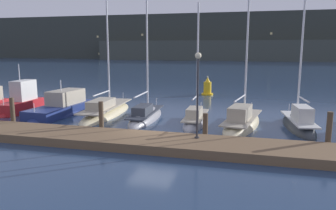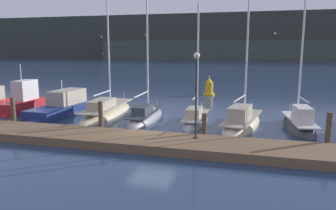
{
  "view_description": "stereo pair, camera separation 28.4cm",
  "coord_description": "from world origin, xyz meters",
  "px_view_note": "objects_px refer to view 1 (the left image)",
  "views": [
    {
      "loc": [
        5.42,
        -17.24,
        5.02
      ],
      "look_at": [
        0.0,
        3.58,
        1.2
      ],
      "focal_mm": 35.0,
      "sensor_mm": 36.0,
      "label": 1
    },
    {
      "loc": [
        5.7,
        -17.17,
        5.02
      ],
      "look_at": [
        0.0,
        3.58,
        1.2
      ],
      "focal_mm": 35.0,
      "sensor_mm": 36.0,
      "label": 2
    }
  ],
  "objects_px": {
    "sailboat_berth_4": "(106,113)",
    "dock_lamppost": "(198,82)",
    "channel_buoy": "(207,88)",
    "sailboat_berth_5": "(146,118)",
    "sailboat_berth_6": "(196,122)",
    "motorboat_berth_3": "(62,110)",
    "sailboat_berth_7": "(242,124)",
    "sailboat_berth_8": "(299,126)",
    "motorboat_berth_2": "(22,106)"
  },
  "relations": [
    {
      "from": "dock_lamppost",
      "to": "motorboat_berth_2",
      "type": "bearing_deg",
      "value": 159.5
    },
    {
      "from": "sailboat_berth_6",
      "to": "channel_buoy",
      "type": "xyz_separation_m",
      "value": [
        -1.07,
        13.4,
        0.63
      ]
    },
    {
      "from": "motorboat_berth_2",
      "to": "sailboat_berth_7",
      "type": "relative_size",
      "value": 0.46
    },
    {
      "from": "sailboat_berth_5",
      "to": "dock_lamppost",
      "type": "xyz_separation_m",
      "value": [
        4.53,
        -5.34,
        3.2
      ]
    },
    {
      "from": "sailboat_berth_6",
      "to": "sailboat_berth_7",
      "type": "height_order",
      "value": "sailboat_berth_7"
    },
    {
      "from": "sailboat_berth_4",
      "to": "sailboat_berth_7",
      "type": "xyz_separation_m",
      "value": [
        10.0,
        -1.17,
        0.0
      ]
    },
    {
      "from": "sailboat_berth_7",
      "to": "sailboat_berth_4",
      "type": "bearing_deg",
      "value": 173.31
    },
    {
      "from": "sailboat_berth_5",
      "to": "channel_buoy",
      "type": "bearing_deg",
      "value": 79.11
    },
    {
      "from": "sailboat_berth_6",
      "to": "motorboat_berth_3",
      "type": "bearing_deg",
      "value": 177.36
    },
    {
      "from": "channel_buoy",
      "to": "dock_lamppost",
      "type": "xyz_separation_m",
      "value": [
        2.0,
        -18.46,
        2.56
      ]
    },
    {
      "from": "motorboat_berth_2",
      "to": "sailboat_berth_5",
      "type": "height_order",
      "value": "sailboat_berth_5"
    },
    {
      "from": "sailboat_berth_4",
      "to": "sailboat_berth_7",
      "type": "relative_size",
      "value": 1.1
    },
    {
      "from": "sailboat_berth_5",
      "to": "sailboat_berth_6",
      "type": "distance_m",
      "value": 3.6
    },
    {
      "from": "motorboat_berth_2",
      "to": "sailboat_berth_7",
      "type": "height_order",
      "value": "sailboat_berth_7"
    },
    {
      "from": "sailboat_berth_4",
      "to": "dock_lamppost",
      "type": "xyz_separation_m",
      "value": [
        7.92,
        -6.15,
        3.17
      ]
    },
    {
      "from": "motorboat_berth_3",
      "to": "dock_lamppost",
      "type": "bearing_deg",
      "value": -26.14
    },
    {
      "from": "sailboat_berth_4",
      "to": "dock_lamppost",
      "type": "bearing_deg",
      "value": -37.83
    },
    {
      "from": "motorboat_berth_3",
      "to": "channel_buoy",
      "type": "xyz_separation_m",
      "value": [
        9.27,
        12.92,
        0.47
      ]
    },
    {
      "from": "sailboat_berth_4",
      "to": "sailboat_berth_5",
      "type": "distance_m",
      "value": 3.48
    },
    {
      "from": "motorboat_berth_3",
      "to": "sailboat_berth_7",
      "type": "height_order",
      "value": "sailboat_berth_7"
    },
    {
      "from": "motorboat_berth_2",
      "to": "dock_lamppost",
      "type": "distance_m",
      "value": 16.07
    },
    {
      "from": "sailboat_berth_4",
      "to": "sailboat_berth_6",
      "type": "relative_size",
      "value": 1.3
    },
    {
      "from": "sailboat_berth_4",
      "to": "sailboat_berth_5",
      "type": "bearing_deg",
      "value": -13.46
    },
    {
      "from": "motorboat_berth_3",
      "to": "sailboat_berth_7",
      "type": "relative_size",
      "value": 0.69
    },
    {
      "from": "motorboat_berth_3",
      "to": "sailboat_berth_4",
      "type": "relative_size",
      "value": 0.63
    },
    {
      "from": "sailboat_berth_5",
      "to": "motorboat_berth_3",
      "type": "bearing_deg",
      "value": 178.32
    },
    {
      "from": "sailboat_berth_4",
      "to": "channel_buoy",
      "type": "relative_size",
      "value": 5.51
    },
    {
      "from": "sailboat_berth_4",
      "to": "dock_lamppost",
      "type": "distance_m",
      "value": 10.51
    },
    {
      "from": "sailboat_berth_8",
      "to": "sailboat_berth_6",
      "type": "bearing_deg",
      "value": -177.78
    },
    {
      "from": "sailboat_berth_4",
      "to": "channel_buoy",
      "type": "bearing_deg",
      "value": 64.34
    },
    {
      "from": "sailboat_berth_8",
      "to": "channel_buoy",
      "type": "bearing_deg",
      "value": 119.78
    },
    {
      "from": "channel_buoy",
      "to": "sailboat_berth_8",
      "type": "bearing_deg",
      "value": -60.22
    },
    {
      "from": "motorboat_berth_2",
      "to": "channel_buoy",
      "type": "bearing_deg",
      "value": 45.23
    },
    {
      "from": "motorboat_berth_3",
      "to": "sailboat_berth_5",
      "type": "height_order",
      "value": "sailboat_berth_5"
    },
    {
      "from": "sailboat_berth_7",
      "to": "dock_lamppost",
      "type": "height_order",
      "value": "sailboat_berth_7"
    },
    {
      "from": "sailboat_berth_5",
      "to": "dock_lamppost",
      "type": "bearing_deg",
      "value": -49.68
    },
    {
      "from": "motorboat_berth_3",
      "to": "motorboat_berth_2",
      "type": "bearing_deg",
      "value": 179.91
    },
    {
      "from": "dock_lamppost",
      "to": "sailboat_berth_6",
      "type": "bearing_deg",
      "value": 100.49
    },
    {
      "from": "sailboat_berth_7",
      "to": "dock_lamppost",
      "type": "distance_m",
      "value": 6.25
    },
    {
      "from": "sailboat_berth_4",
      "to": "sailboat_berth_8",
      "type": "height_order",
      "value": "sailboat_berth_4"
    },
    {
      "from": "motorboat_berth_3",
      "to": "sailboat_berth_8",
      "type": "bearing_deg",
      "value": -0.77
    },
    {
      "from": "sailboat_berth_6",
      "to": "sailboat_berth_7",
      "type": "bearing_deg",
      "value": -1.57
    },
    {
      "from": "motorboat_berth_3",
      "to": "dock_lamppost",
      "type": "height_order",
      "value": "dock_lamppost"
    },
    {
      "from": "sailboat_berth_5",
      "to": "sailboat_berth_7",
      "type": "height_order",
      "value": "sailboat_berth_7"
    },
    {
      "from": "channel_buoy",
      "to": "motorboat_berth_2",
      "type": "bearing_deg",
      "value": -134.77
    },
    {
      "from": "motorboat_berth_3",
      "to": "sailboat_berth_6",
      "type": "distance_m",
      "value": 10.35
    },
    {
      "from": "sailboat_berth_6",
      "to": "sailboat_berth_8",
      "type": "distance_m",
      "value": 6.46
    },
    {
      "from": "motorboat_berth_2",
      "to": "sailboat_berth_7",
      "type": "bearing_deg",
      "value": -1.91
    },
    {
      "from": "sailboat_berth_4",
      "to": "sailboat_berth_8",
      "type": "bearing_deg",
      "value": -3.57
    },
    {
      "from": "sailboat_berth_5",
      "to": "sailboat_berth_7",
      "type": "xyz_separation_m",
      "value": [
        6.61,
        -0.36,
        0.03
      ]
    }
  ]
}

